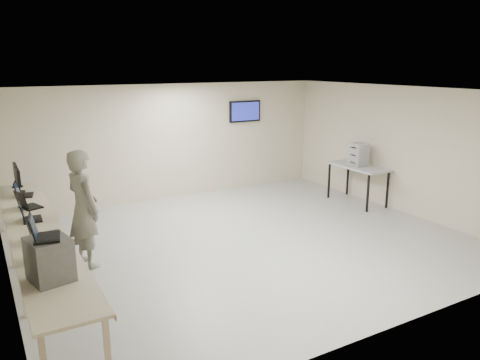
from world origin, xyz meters
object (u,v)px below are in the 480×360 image
side_table (358,168)px  workbench (37,233)px  equipment_box (50,259)px  soldier (84,209)px

side_table → workbench: bearing=-173.3°
workbench → side_table: side_table is taller
equipment_box → side_table: (7.25, 2.74, -0.30)m
equipment_box → side_table: size_ratio=0.32×
side_table → equipment_box: bearing=-159.3°
workbench → equipment_box: (-0.06, -1.89, 0.32)m
workbench → soldier: soldier is taller
equipment_box → soldier: soldier is taller
equipment_box → side_table: equipment_box is taller
equipment_box → side_table: bearing=8.6°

